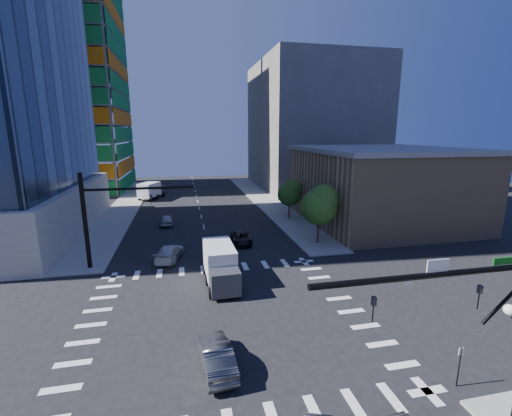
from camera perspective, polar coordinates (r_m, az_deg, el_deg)
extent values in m
plane|color=black|center=(25.16, -5.05, -17.80)|extent=(160.00, 160.00, 0.00)
cube|color=silver|center=(25.16, -5.05, -17.79)|extent=(20.00, 20.00, 0.01)
cube|color=gray|center=(64.62, 1.52, 1.28)|extent=(5.00, 60.00, 0.15)
cube|color=gray|center=(63.66, -20.92, 0.27)|extent=(5.00, 60.00, 0.15)
cube|color=#178034|center=(85.33, -21.68, 19.66)|extent=(0.12, 24.00, 49.00)
cube|color=#C8690B|center=(76.19, -33.24, 19.52)|extent=(24.00, 0.12, 49.00)
cube|color=tan|center=(52.09, 19.92, 3.30)|extent=(20.00, 22.00, 10.00)
cube|color=slate|center=(51.58, 20.36, 9.12)|extent=(20.50, 22.50, 0.60)
cube|color=#5F5C55|center=(82.07, 9.18, 13.30)|extent=(24.00, 30.00, 28.00)
cylinder|color=black|center=(14.45, 27.90, -9.82)|extent=(10.00, 0.24, 0.24)
cylinder|color=black|center=(17.29, 36.90, -11.25)|extent=(2.50, 0.14, 2.50)
imported|color=black|center=(16.16, 33.08, -12.31)|extent=(0.16, 0.20, 1.00)
imported|color=black|center=(13.51, 18.91, -15.67)|extent=(0.16, 0.20, 1.00)
cube|color=white|center=(14.33, 28.04, -8.51)|extent=(0.90, 0.04, 0.50)
cube|color=#0D6114|center=(16.39, 36.15, -7.13)|extent=(1.10, 0.04, 0.28)
sphere|color=white|center=(17.99, 36.56, -13.45)|extent=(0.44, 0.44, 0.44)
cylinder|color=black|center=(35.22, -26.61, -2.01)|extent=(0.40, 0.40, 9.00)
cylinder|color=black|center=(33.72, -18.85, 3.10)|extent=(10.00, 0.24, 0.24)
imported|color=black|center=(33.80, -17.03, 1.35)|extent=(0.16, 0.20, 1.00)
cylinder|color=#382316|center=(40.26, 10.29, -4.12)|extent=(0.20, 0.20, 2.27)
sphere|color=#255115|center=(39.49, 10.47, 0.18)|extent=(4.16, 4.16, 4.16)
sphere|color=#447B29|center=(39.18, 11.23, 1.50)|extent=(3.25, 3.25, 3.25)
cylinder|color=#382316|center=(51.30, 5.54, -0.56)|extent=(0.20, 0.20, 1.92)
sphere|color=#255115|center=(50.78, 5.60, 2.31)|extent=(3.52, 3.52, 3.52)
sphere|color=#447B29|center=(50.48, 6.15, 3.19)|extent=(2.75, 2.75, 2.75)
cylinder|color=black|center=(21.59, 30.73, -21.85)|extent=(0.06, 0.06, 2.20)
cube|color=silver|center=(21.12, 31.02, -19.81)|extent=(0.30, 0.03, 0.40)
imported|color=black|center=(39.98, -2.43, -5.01)|extent=(2.40, 4.74, 1.28)
imported|color=silver|center=(36.06, -14.19, -7.20)|extent=(3.28, 5.51, 1.50)
imported|color=#A9ACB1|center=(49.30, -14.63, -1.93)|extent=(1.72, 4.22, 1.43)
imported|color=#414145|center=(20.48, -6.70, -23.18)|extent=(2.02, 4.72, 1.51)
cube|color=silver|center=(29.24, -5.89, -9.17)|extent=(2.54, 5.07, 2.60)
cube|color=#3C3D43|center=(29.49, -5.86, -10.35)|extent=(2.35, 1.87, 1.90)
cube|color=white|center=(69.44, -16.96, 3.08)|extent=(4.24, 5.63, 2.64)
cube|color=#3C3D43|center=(69.54, -16.93, 2.54)|extent=(2.87, 2.60, 1.93)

